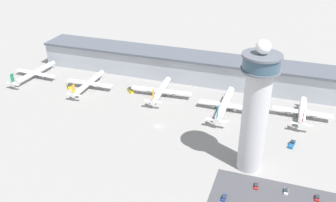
% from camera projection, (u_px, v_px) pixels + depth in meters
% --- Properties ---
extents(ground_plane, '(1000.00, 1000.00, 0.00)m').
position_uv_depth(ground_plane, '(158.00, 126.00, 216.64)').
color(ground_plane, gray).
extents(terminal_building, '(231.49, 25.00, 18.77)m').
position_uv_depth(terminal_building, '(192.00, 67.00, 270.83)').
color(terminal_building, '#A3A8B2').
rests_on(terminal_building, ground).
extents(control_tower, '(17.33, 17.33, 64.79)m').
position_uv_depth(control_tower, '(256.00, 108.00, 168.18)').
color(control_tower, '#BCBCC1').
rests_on(control_tower, ground).
extents(airplane_gate_alpha, '(34.11, 44.39, 11.69)m').
position_uv_depth(airplane_gate_alpha, '(34.00, 73.00, 275.23)').
color(airplane_gate_alpha, silver).
rests_on(airplane_gate_alpha, ground).
extents(airplane_gate_bravo, '(33.74, 40.63, 11.74)m').
position_uv_depth(airplane_gate_bravo, '(89.00, 83.00, 258.84)').
color(airplane_gate_bravo, white).
rests_on(airplane_gate_bravo, ground).
extents(airplane_gate_charlie, '(41.48, 36.65, 13.38)m').
position_uv_depth(airplane_gate_charlie, '(161.00, 90.00, 247.95)').
color(airplane_gate_charlie, white).
rests_on(airplane_gate_charlie, ground).
extents(airplane_gate_delta, '(32.62, 44.14, 14.19)m').
position_uv_depth(airplane_gate_delta, '(224.00, 105.00, 230.65)').
color(airplane_gate_delta, white).
rests_on(airplane_gate_delta, ground).
extents(airplane_gate_echo, '(34.59, 33.58, 13.52)m').
position_uv_depth(airplane_gate_echo, '(302.00, 112.00, 222.20)').
color(airplane_gate_echo, white).
rests_on(airplane_gate_echo, ground).
extents(service_truck_catering, '(3.68, 7.82, 2.50)m').
position_uv_depth(service_truck_catering, '(292.00, 144.00, 198.93)').
color(service_truck_catering, black).
rests_on(service_truck_catering, ground).
extents(service_truck_fuel, '(5.56, 6.12, 2.84)m').
position_uv_depth(service_truck_fuel, '(69.00, 87.00, 261.58)').
color(service_truck_fuel, black).
rests_on(service_truck_fuel, ground).
extents(service_truck_baggage, '(7.22, 7.78, 2.49)m').
position_uv_depth(service_truck_baggage, '(131.00, 90.00, 256.98)').
color(service_truck_baggage, black).
rests_on(service_truck_baggage, ground).
extents(car_black_suv, '(1.91, 4.58, 1.51)m').
position_uv_depth(car_black_suv, '(224.00, 197.00, 163.00)').
color(car_black_suv, black).
rests_on(car_black_suv, ground).
extents(car_maroon_suv, '(2.00, 4.71, 1.38)m').
position_uv_depth(car_maroon_suv, '(257.00, 186.00, 169.88)').
color(car_maroon_suv, black).
rests_on(car_maroon_suv, ground).
extents(car_yellow_taxi, '(1.89, 4.18, 1.49)m').
position_uv_depth(car_yellow_taxi, '(317.00, 198.00, 162.83)').
color(car_yellow_taxi, black).
rests_on(car_yellow_taxi, ground).
extents(car_navy_sedan, '(1.81, 4.45, 1.46)m').
position_uv_depth(car_navy_sedan, '(286.00, 191.00, 166.61)').
color(car_navy_sedan, black).
rests_on(car_navy_sedan, ground).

